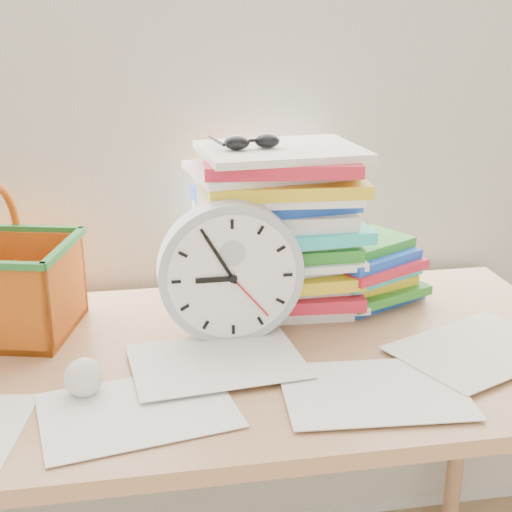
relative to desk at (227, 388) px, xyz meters
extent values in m
cube|color=silver|center=(0.00, 0.40, 0.67)|extent=(4.00, 0.04, 2.70)
cube|color=beige|center=(0.00, 0.38, 0.62)|extent=(2.40, 0.01, 2.50)
cube|color=#AC7A50|center=(0.00, 0.00, 0.06)|extent=(1.40, 0.70, 0.03)
cylinder|color=#AC7A50|center=(0.65, 0.30, -0.32)|extent=(0.04, 0.04, 0.72)
cylinder|color=#AAAEB7|center=(0.02, 0.06, 0.21)|extent=(0.27, 0.05, 0.27)
sphere|color=white|center=(-0.25, -0.11, 0.11)|extent=(0.07, 0.07, 0.07)
camera|label=1|loc=(-0.15, -1.19, 0.68)|focal=50.00mm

